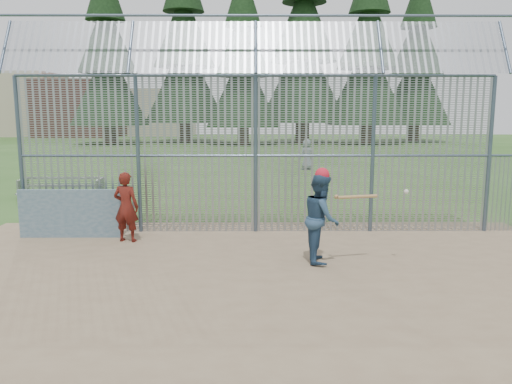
{
  "coord_description": "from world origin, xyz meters",
  "views": [
    {
      "loc": [
        -0.07,
        -9.22,
        3.11
      ],
      "look_at": [
        0.0,
        2.0,
        1.3
      ],
      "focal_mm": 35.0,
      "sensor_mm": 36.0,
      "label": 1
    }
  ],
  "objects_px": {
    "dugout_wall": "(70,214)",
    "onlooker": "(126,207)",
    "batter": "(321,218)",
    "trash_can": "(318,209)",
    "bleacher": "(62,187)"
  },
  "relations": [
    {
      "from": "dugout_wall",
      "to": "onlooker",
      "type": "height_order",
      "value": "onlooker"
    },
    {
      "from": "batter",
      "to": "onlooker",
      "type": "bearing_deg",
      "value": 72.44
    },
    {
      "from": "onlooker",
      "to": "trash_can",
      "type": "height_order",
      "value": "onlooker"
    },
    {
      "from": "trash_can",
      "to": "batter",
      "type": "bearing_deg",
      "value": -96.47
    },
    {
      "from": "onlooker",
      "to": "trash_can",
      "type": "relative_size",
      "value": 2.05
    },
    {
      "from": "dugout_wall",
      "to": "batter",
      "type": "xyz_separation_m",
      "value": [
        5.94,
        -2.07,
        0.32
      ]
    },
    {
      "from": "onlooker",
      "to": "batter",
      "type": "bearing_deg",
      "value": 170.93
    },
    {
      "from": "batter",
      "to": "bleacher",
      "type": "xyz_separation_m",
      "value": [
        -8.38,
        7.95,
        -0.53
      ]
    },
    {
      "from": "batter",
      "to": "trash_can",
      "type": "relative_size",
      "value": 2.25
    },
    {
      "from": "batter",
      "to": "bleacher",
      "type": "bearing_deg",
      "value": 49.52
    },
    {
      "from": "onlooker",
      "to": "trash_can",
      "type": "bearing_deg",
      "value": -144.94
    },
    {
      "from": "batter",
      "to": "bleacher",
      "type": "relative_size",
      "value": 0.61
    },
    {
      "from": "batter",
      "to": "trash_can",
      "type": "height_order",
      "value": "batter"
    },
    {
      "from": "batter",
      "to": "trash_can",
      "type": "bearing_deg",
      "value": -3.47
    },
    {
      "from": "batter",
      "to": "onlooker",
      "type": "relative_size",
      "value": 1.09
    }
  ]
}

